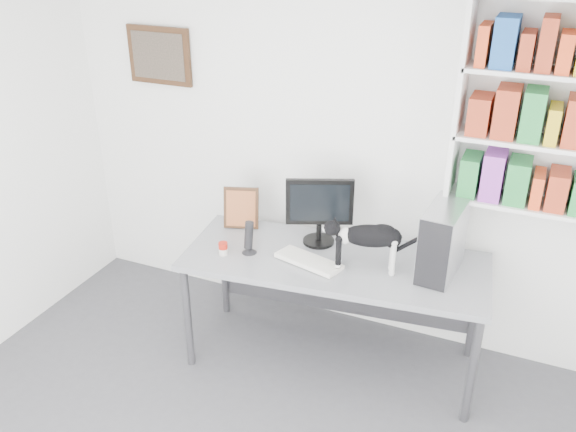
{
  "coord_description": "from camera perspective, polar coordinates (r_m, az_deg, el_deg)",
  "views": [
    {
      "loc": [
        1.36,
        -1.81,
        2.85
      ],
      "look_at": [
        -0.08,
        1.53,
        1.03
      ],
      "focal_mm": 38.0,
      "sensor_mm": 36.0,
      "label": 1
    }
  ],
  "objects": [
    {
      "name": "desk",
      "position": [
        4.21,
        4.2,
        -8.85
      ],
      "size": [
        2.04,
        0.99,
        0.82
      ],
      "primitive_type": "cube",
      "rotation": [
        0.0,
        0.0,
        0.11
      ],
      "color": "gray",
      "rests_on": "room"
    },
    {
      "name": "pc_tower",
      "position": [
        3.85,
        14.28,
        -2.19
      ],
      "size": [
        0.24,
        0.47,
        0.45
      ],
      "primitive_type": "cube",
      "rotation": [
        0.0,
        0.0,
        -0.08
      ],
      "color": "#B0B1B5",
      "rests_on": "desk"
    },
    {
      "name": "cat",
      "position": [
        3.8,
        7.51,
        -2.93
      ],
      "size": [
        0.56,
        0.3,
        0.34
      ],
      "primitive_type": null,
      "rotation": [
        0.0,
        0.0,
        0.3
      ],
      "color": "black",
      "rests_on": "desk"
    },
    {
      "name": "keyboard",
      "position": [
        3.93,
        1.96,
        -4.21
      ],
      "size": [
        0.47,
        0.27,
        0.03
      ],
      "primitive_type": "cube",
      "rotation": [
        0.0,
        0.0,
        -0.25
      ],
      "color": "silver",
      "rests_on": "desk"
    },
    {
      "name": "leaning_print",
      "position": [
        4.32,
        -4.41,
        0.82
      ],
      "size": [
        0.27,
        0.17,
        0.31
      ],
      "primitive_type": "cube",
      "rotation": [
        0.0,
        0.0,
        0.31
      ],
      "color": "#422715",
      "rests_on": "desk"
    },
    {
      "name": "speaker",
      "position": [
        4.0,
        -3.68,
        -1.98
      ],
      "size": [
        0.11,
        0.11,
        0.23
      ],
      "primitive_type": "cylinder",
      "rotation": [
        0.0,
        0.0,
        -0.13
      ],
      "color": "black",
      "rests_on": "desk"
    },
    {
      "name": "soup_can",
      "position": [
        4.03,
        -6.09,
        -3.05
      ],
      "size": [
        0.07,
        0.07,
        0.09
      ],
      "primitive_type": "cylinder",
      "rotation": [
        0.0,
        0.0,
        -0.24
      ],
      "color": "red",
      "rests_on": "desk"
    },
    {
      "name": "room",
      "position": [
        2.71,
        -11.46,
        -7.48
      ],
      "size": [
        4.01,
        4.01,
        2.7
      ],
      "color": "#4D4D52",
      "rests_on": "ground"
    },
    {
      "name": "monitor",
      "position": [
        4.07,
        2.95,
        0.49
      ],
      "size": [
        0.5,
        0.37,
        0.48
      ],
      "primitive_type": "cube",
      "rotation": [
        0.0,
        0.0,
        0.39
      ],
      "color": "black",
      "rests_on": "desk"
    },
    {
      "name": "bookshelf",
      "position": [
        3.79,
        23.38,
        9.19
      ],
      "size": [
        1.03,
        0.28,
        1.24
      ],
      "primitive_type": "cube",
      "color": "silver",
      "rests_on": "room"
    },
    {
      "name": "wall_art",
      "position": [
        4.72,
        -11.95,
        14.47
      ],
      "size": [
        0.52,
        0.04,
        0.42
      ],
      "primitive_type": "cube",
      "color": "#422715",
      "rests_on": "room"
    }
  ]
}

